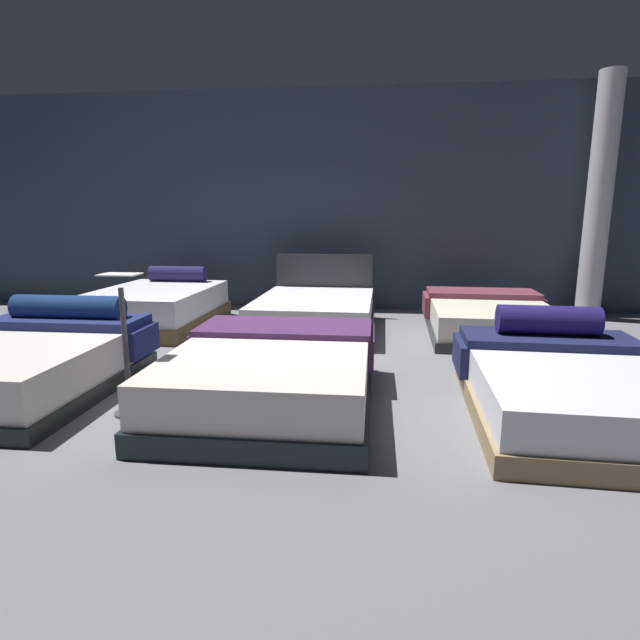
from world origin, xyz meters
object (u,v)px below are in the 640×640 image
object	(u,v)px
bed_3	(157,307)
bed_2	(568,386)
price_sign	(127,361)
support_pillar	(599,200)
bed_0	(30,363)
bed_5	(488,318)
bed_1	(273,374)
bed_4	(315,313)

from	to	relation	value
bed_3	bed_2	bearing A→B (deg)	-30.50
bed_2	price_sign	size ratio (longest dim) A/B	1.93
bed_3	support_pillar	xyz separation A→B (m)	(6.22, 1.26, 1.48)
bed_2	price_sign	bearing A→B (deg)	-171.83
bed_0	bed_5	distance (m)	5.24
bed_1	price_sign	world-z (taller)	price_sign
bed_3	price_sign	size ratio (longest dim) A/B	1.93
bed_2	support_pillar	distance (m)	4.62
bed_2	bed_3	world-z (taller)	bed_3
bed_3	support_pillar	world-z (taller)	support_pillar
bed_4	support_pillar	distance (m)	4.46
bed_4	price_sign	distance (m)	3.27
bed_3	bed_1	bearing A→B (deg)	-50.21
bed_4	bed_3	bearing A→B (deg)	-179.68
price_sign	support_pillar	bearing A→B (deg)	40.59
bed_1	bed_5	xyz separation A→B (m)	(2.30, 2.78, -0.03)
bed_0	support_pillar	size ratio (longest dim) A/B	0.57
bed_1	support_pillar	world-z (taller)	support_pillar
bed_4	price_sign	xyz separation A→B (m)	(-1.09, -3.07, 0.19)
bed_1	support_pillar	size ratio (longest dim) A/B	0.60
bed_0	bed_5	world-z (taller)	bed_0
bed_2	bed_5	distance (m)	2.79
bed_0	bed_1	size ratio (longest dim) A/B	0.95
bed_0	support_pillar	xyz separation A→B (m)	(6.20, 3.94, 1.49)
support_pillar	bed_0	bearing A→B (deg)	-147.58
price_sign	bed_3	bearing A→B (deg)	110.27
bed_2	price_sign	distance (m)	3.39
bed_2	bed_4	world-z (taller)	bed_4
bed_4	support_pillar	xyz separation A→B (m)	(3.99, 1.28, 1.52)
bed_3	bed_5	world-z (taller)	bed_3
bed_2	bed_5	xyz separation A→B (m)	(-0.00, 2.79, -0.02)
bed_1	price_sign	bearing A→B (deg)	-162.16
bed_1	bed_4	world-z (taller)	bed_4
bed_0	bed_4	size ratio (longest dim) A/B	0.94
price_sign	support_pillar	xyz separation A→B (m)	(5.08, 4.35, 1.32)
bed_2	bed_5	world-z (taller)	bed_2
bed_3	bed_5	bearing A→B (deg)	1.36
bed_4	bed_0	bearing A→B (deg)	-128.78
bed_0	bed_1	world-z (taller)	bed_0
bed_3	price_sign	xyz separation A→B (m)	(1.14, -3.10, 0.15)
bed_2	bed_4	size ratio (longest dim) A/B	1.00
bed_0	bed_4	world-z (taller)	bed_4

